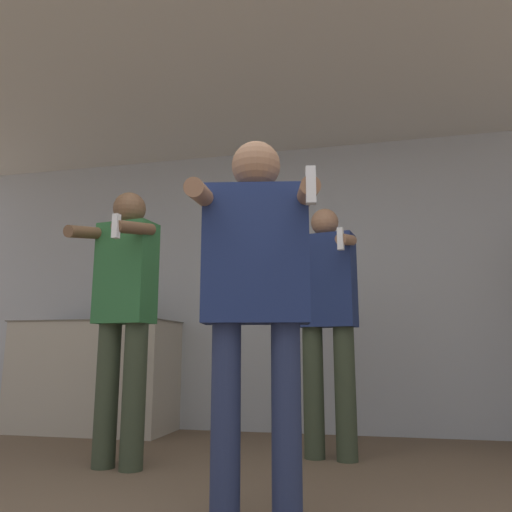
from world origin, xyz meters
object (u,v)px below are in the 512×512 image
bottle_amber_bourbon (126,305)px  person_woman_foreground (256,282)px  bottle_tall_gin (142,311)px  person_man_side (124,307)px  bottle_green_wine (112,311)px  person_spectator_back (327,312)px

bottle_amber_bourbon → person_woman_foreground: 2.60m
bottle_tall_gin → person_woman_foreground: person_woman_foreground is taller
bottle_tall_gin → person_man_side: person_man_side is taller
bottle_green_wine → person_man_side: (0.76, -1.22, -0.08)m
bottle_tall_gin → person_man_side: 1.31m
person_man_side → person_spectator_back: size_ratio=1.02×
person_woman_foreground → bottle_tall_gin: bearing=126.5°
person_woman_foreground → person_spectator_back: person_spectator_back is taller
bottle_green_wine → bottle_amber_bourbon: 0.15m
person_woman_foreground → person_man_side: (-1.02, 0.78, -0.02)m
bottle_amber_bourbon → person_spectator_back: person_spectator_back is taller
bottle_tall_gin → person_woman_foreground: 2.50m
bottle_green_wine → person_woman_foreground: (1.78, -2.01, -0.06)m
person_man_side → person_spectator_back: person_man_side is taller
bottle_amber_bourbon → person_spectator_back: (1.83, -0.69, -0.15)m
person_woman_foreground → person_spectator_back: size_ratio=0.97×
person_spectator_back → bottle_green_wine: bearing=160.8°
bottle_amber_bourbon → person_woman_foreground: size_ratio=0.21×
bottle_tall_gin → person_man_side: size_ratio=0.15×
bottle_amber_bourbon → person_woman_foreground: person_woman_foreground is taller
bottle_amber_bourbon → person_woman_foreground: bearing=-50.8°
person_woman_foreground → person_spectator_back: (0.19, 1.32, -0.03)m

